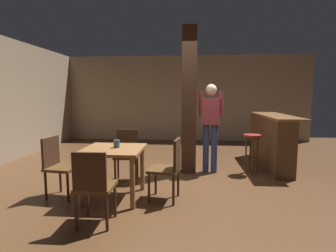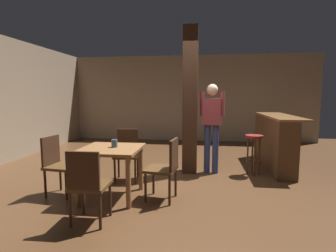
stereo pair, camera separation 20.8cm
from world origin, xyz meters
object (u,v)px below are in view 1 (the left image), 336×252
object	(u,v)px
chair_east	(169,166)
standing_person	(211,122)
dining_table	(113,158)
bar_counter	(270,140)
chair_north	(127,152)
chair_west	(58,164)
chair_south	(94,184)
napkin_cup	(117,144)
bar_stool_near	(252,145)

from	to	relation	value
chair_east	standing_person	bearing A→B (deg)	64.62
dining_table	bar_counter	bearing A→B (deg)	35.91
dining_table	chair_north	distance (m)	0.84
dining_table	standing_person	bearing A→B (deg)	43.61
chair_north	chair_west	bearing A→B (deg)	-133.40
chair_south	chair_east	bearing A→B (deg)	46.45
napkin_cup	bar_counter	distance (m)	3.43
napkin_cup	chair_south	bearing A→B (deg)	-91.25
chair_west	chair_north	bearing A→B (deg)	46.60
chair_north	chair_south	world-z (taller)	same
napkin_cup	bar_stool_near	bearing A→B (deg)	31.35
standing_person	bar_counter	bearing A→B (deg)	24.85
chair_south	chair_north	bearing A→B (deg)	90.89
chair_west	napkin_cup	distance (m)	0.92
chair_east	bar_counter	size ratio (longest dim) A/B	0.44
chair_north	bar_counter	distance (m)	3.07
dining_table	chair_south	distance (m)	0.86
napkin_cup	bar_stool_near	size ratio (longest dim) A/B	0.15
standing_person	bar_counter	size ratio (longest dim) A/B	0.84
chair_west	chair_north	size ratio (longest dim) A/B	1.00
chair_south	bar_counter	size ratio (longest dim) A/B	0.44
chair_south	napkin_cup	bearing A→B (deg)	88.75
chair_north	napkin_cup	size ratio (longest dim) A/B	7.81
chair_south	chair_east	distance (m)	1.16
chair_south	bar_counter	xyz separation A→B (m)	(2.80, 2.89, 0.05)
chair_west	bar_counter	xyz separation A→B (m)	(3.64, 2.07, 0.05)
dining_table	napkin_cup	xyz separation A→B (m)	(0.04, 0.04, 0.20)
napkin_cup	standing_person	bearing A→B (deg)	43.48
bar_stool_near	napkin_cup	bearing A→B (deg)	-148.65
standing_person	bar_counter	xyz separation A→B (m)	(1.31, 0.61, -0.44)
napkin_cup	bar_counter	world-z (taller)	bar_counter
dining_table	bar_stool_near	bearing A→B (deg)	31.70
chair_south	bar_stool_near	bearing A→B (deg)	44.94
chair_east	bar_counter	world-z (taller)	bar_counter
dining_table	standing_person	size ratio (longest dim) A/B	0.50
bar_counter	bar_stool_near	world-z (taller)	bar_counter
chair_south	bar_counter	distance (m)	4.03
napkin_cup	standing_person	xyz separation A→B (m)	(1.46, 1.39, 0.20)
chair_west	chair_south	xyz separation A→B (m)	(0.84, -0.82, 0.00)
napkin_cup	bar_stool_near	xyz separation A→B (m)	(2.26, 1.37, -0.24)
chair_south	chair_east	xyz separation A→B (m)	(0.80, 0.84, 0.00)
napkin_cup	chair_north	bearing A→B (deg)	93.31
dining_table	napkin_cup	distance (m)	0.21
dining_table	chair_west	distance (m)	0.83
chair_south	chair_west	bearing A→B (deg)	135.79
chair_south	dining_table	bearing A→B (deg)	91.37
dining_table	bar_stool_near	xyz separation A→B (m)	(2.30, 1.42, -0.04)
chair_north	bar_counter	xyz separation A→B (m)	(2.82, 1.21, 0.05)
chair_west	chair_south	size ratio (longest dim) A/B	1.00
chair_west	napkin_cup	bearing A→B (deg)	4.93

